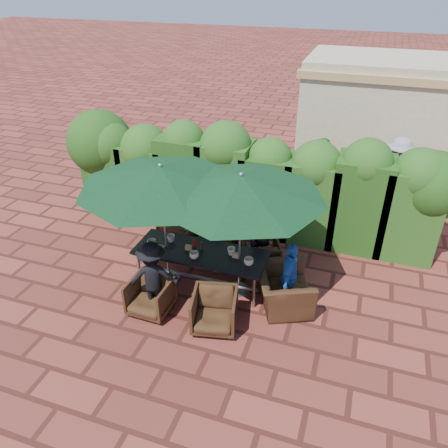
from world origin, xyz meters
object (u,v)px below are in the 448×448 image
(chair_far_mid, at_px, (218,242))
(chair_far_right, at_px, (260,253))
(chair_near_right, at_px, (214,309))
(chair_end_right, at_px, (284,284))
(chair_near_left, at_px, (150,294))
(dining_table, at_px, (201,255))
(umbrella_right, at_px, (241,186))
(chair_far_left, at_px, (183,233))
(umbrella_left, at_px, (161,177))

(chair_far_mid, bearing_deg, chair_far_right, 163.22)
(chair_near_right, xyz_separation_m, chair_end_right, (0.99, 0.93, 0.09))
(chair_far_mid, relative_size, chair_end_right, 0.67)
(chair_far_mid, bearing_deg, chair_near_left, 65.91)
(dining_table, distance_m, umbrella_right, 1.71)
(dining_table, relative_size, chair_far_mid, 3.47)
(chair_end_right, bearing_deg, chair_far_left, 41.92)
(umbrella_right, distance_m, chair_far_right, 2.02)
(chair_far_right, relative_size, chair_near_left, 1.04)
(umbrella_right, bearing_deg, chair_far_right, 76.77)
(chair_far_mid, xyz_separation_m, chair_far_right, (0.95, -0.14, 0.02))
(chair_far_left, distance_m, chair_near_left, 2.02)
(umbrella_left, relative_size, chair_near_left, 4.06)
(chair_far_right, relative_size, chair_near_right, 1.00)
(chair_far_right, distance_m, chair_near_right, 1.90)
(chair_near_right, height_order, chair_end_right, chair_end_right)
(chair_near_left, relative_size, chair_end_right, 0.68)
(umbrella_left, relative_size, chair_far_mid, 4.12)
(chair_far_left, relative_size, chair_near_left, 1.14)
(chair_far_left, distance_m, chair_far_right, 1.74)
(dining_table, height_order, umbrella_right, umbrella_right)
(chair_far_left, xyz_separation_m, chair_far_right, (1.73, -0.14, -0.04))
(chair_far_right, bearing_deg, dining_table, 18.63)
(chair_far_right, height_order, chair_end_right, chair_end_right)
(umbrella_right, xyz_separation_m, chair_far_right, (0.19, 0.82, -1.83))
(umbrella_left, bearing_deg, chair_near_right, -36.27)
(chair_far_mid, xyz_separation_m, chair_end_right, (1.64, -1.08, 0.11))
(chair_near_left, bearing_deg, chair_far_left, 98.17)
(umbrella_left, xyz_separation_m, umbrella_right, (1.42, 0.09, -0.00))
(chair_far_left, height_order, chair_far_mid, chair_far_left)
(umbrella_right, relative_size, chair_far_right, 3.85)
(umbrella_right, height_order, chair_end_right, umbrella_right)
(chair_far_left, bearing_deg, umbrella_left, 112.93)
(umbrella_left, height_order, chair_far_mid, umbrella_left)
(chair_near_right, bearing_deg, chair_far_left, 113.15)
(chair_far_right, xyz_separation_m, chair_end_right, (0.69, -0.95, 0.09))
(umbrella_left, xyz_separation_m, chair_near_left, (0.10, -0.95, -1.85))
(dining_table, bearing_deg, umbrella_left, -174.49)
(umbrella_right, relative_size, chair_far_mid, 4.07)
(chair_far_right, xyz_separation_m, chair_near_left, (-1.51, -1.86, -0.01))
(dining_table, height_order, chair_far_mid, dining_table)
(umbrella_right, distance_m, chair_far_mid, 2.22)
(umbrella_left, relative_size, chair_near_right, 3.90)
(chair_far_mid, distance_m, chair_near_right, 2.11)
(chair_far_mid, relative_size, chair_far_right, 0.95)
(chair_far_mid, height_order, chair_far_right, chair_far_right)
(umbrella_right, distance_m, chair_near_left, 2.50)
(chair_far_mid, bearing_deg, chair_near_right, 99.44)
(umbrella_right, xyz_separation_m, chair_far_mid, (-0.76, 0.96, -1.85))
(umbrella_left, height_order, chair_near_left, umbrella_left)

